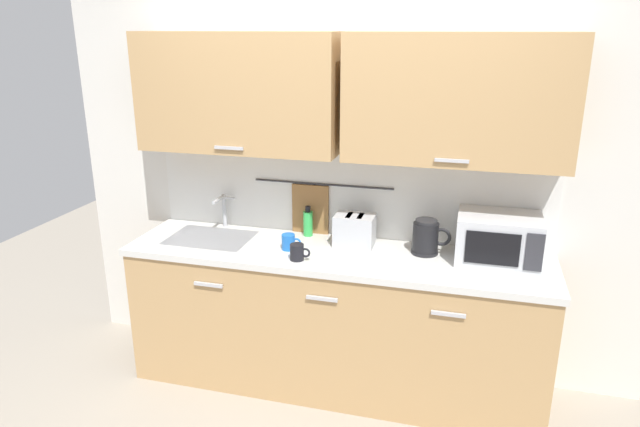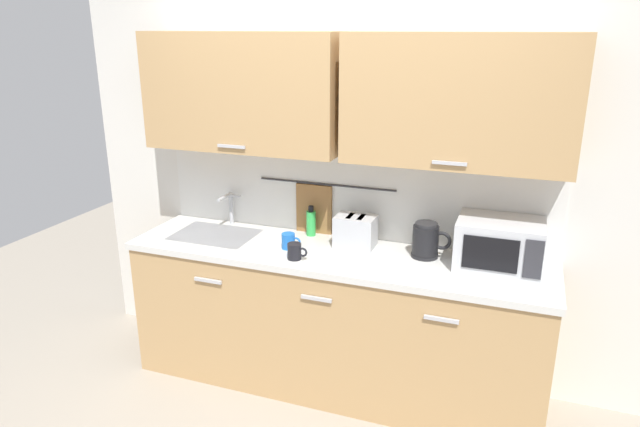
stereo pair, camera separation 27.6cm
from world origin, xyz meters
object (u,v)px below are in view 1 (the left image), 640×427
at_px(microwave, 498,238).
at_px(mug_near_sink, 289,242).
at_px(dish_soap_bottle, 308,223).
at_px(toaster, 355,230).
at_px(mug_by_kettle, 297,252).
at_px(electric_kettle, 426,237).

bearing_deg(microwave, mug_near_sink, -172.95).
relative_size(dish_soap_bottle, toaster, 0.77).
distance_m(dish_soap_bottle, toaster, 0.33).
bearing_deg(mug_by_kettle, mug_near_sink, 124.77).
height_order(mug_near_sink, toaster, toaster).
bearing_deg(mug_near_sink, electric_kettle, 10.88).
xyz_separation_m(electric_kettle, toaster, (-0.43, 0.03, -0.01)).
height_order(dish_soap_bottle, toaster, dish_soap_bottle).
height_order(electric_kettle, mug_near_sink, electric_kettle).
height_order(electric_kettle, toaster, electric_kettle).
bearing_deg(dish_soap_bottle, mug_by_kettle, -82.21).
xyz_separation_m(electric_kettle, mug_near_sink, (-0.80, -0.15, -0.05)).
relative_size(microwave, toaster, 1.80).
distance_m(electric_kettle, toaster, 0.43).
bearing_deg(mug_near_sink, toaster, 26.39).
xyz_separation_m(electric_kettle, mug_by_kettle, (-0.70, -0.29, -0.05)).
height_order(microwave, mug_near_sink, microwave).
bearing_deg(toaster, mug_near_sink, -153.61).
bearing_deg(toaster, mug_by_kettle, -129.51).
bearing_deg(electric_kettle, toaster, 176.45).
xyz_separation_m(microwave, dish_soap_bottle, (-1.16, 0.12, -0.05)).
distance_m(toaster, mug_by_kettle, 0.42).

